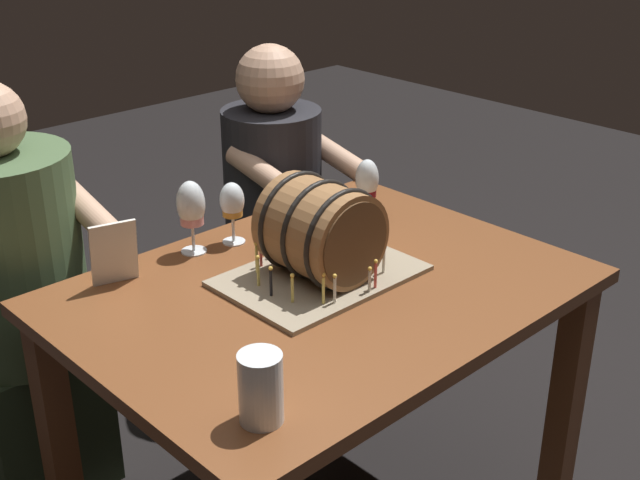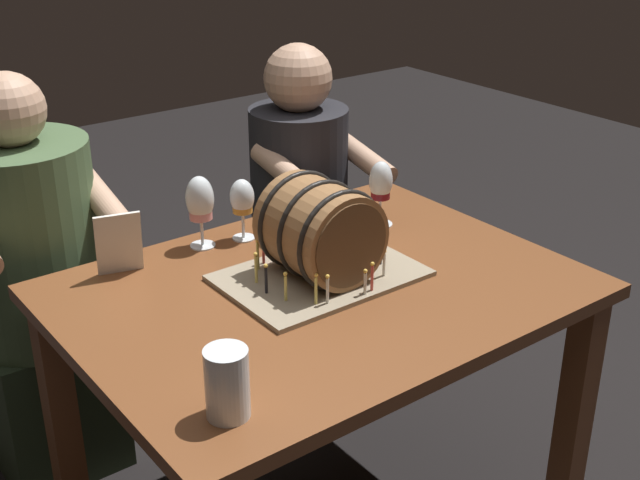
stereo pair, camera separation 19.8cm
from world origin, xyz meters
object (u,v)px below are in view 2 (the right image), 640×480
object	(u,v)px
wine_glass_amber	(242,200)
beer_pint	(227,387)
wine_glass_rose	(200,202)
menu_card	(119,243)
dining_table	(320,329)
person_seated_right	(300,229)
wine_glass_red	(381,184)
person_seated_left	(37,293)
barrel_cake	(320,235)

from	to	relation	value
wine_glass_amber	beer_pint	size ratio (longest dim) A/B	1.22
wine_glass_rose	menu_card	distance (m)	0.24
dining_table	wine_glass_amber	size ratio (longest dim) A/B	7.09
wine_glass_amber	person_seated_right	world-z (taller)	person_seated_right
dining_table	beer_pint	world-z (taller)	beer_pint
wine_glass_red	person_seated_left	xyz separation A→B (m)	(-0.80, 0.52, -0.29)
wine_glass_red	wine_glass_amber	bearing A→B (deg)	156.92
wine_glass_red	person_seated_left	distance (m)	1.00
beer_pint	person_seated_right	distance (m)	1.38
barrel_cake	wine_glass_rose	bearing A→B (deg)	112.10
barrel_cake	wine_glass_red	size ratio (longest dim) A/B	2.53
beer_pint	menu_card	distance (m)	0.65
dining_table	wine_glass_rose	world-z (taller)	wine_glass_rose
barrel_cake	menu_card	xyz separation A→B (m)	(-0.37, 0.31, -0.03)
wine_glass_rose	menu_card	bearing A→B (deg)	-175.53
dining_table	wine_glass_amber	xyz separation A→B (m)	(0.00, 0.34, 0.23)
wine_glass_amber	person_seated_left	xyz separation A→B (m)	(-0.45, 0.37, -0.29)
wine_glass_rose	wine_glass_amber	size ratio (longest dim) A/B	1.16
wine_glass_red	beer_pint	bearing A→B (deg)	-148.00
menu_card	person_seated_left	xyz separation A→B (m)	(-0.10, 0.36, -0.26)
barrel_cake	wine_glass_amber	bearing A→B (deg)	94.23
barrel_cake	wine_glass_rose	distance (m)	0.36
wine_glass_red	beer_pint	world-z (taller)	wine_glass_red
wine_glass_red	beer_pint	xyz separation A→B (m)	(-0.79, -0.49, -0.06)
wine_glass_red	wine_glass_rose	distance (m)	0.49
beer_pint	wine_glass_rose	bearing A→B (deg)	63.66
person_seated_left	barrel_cake	bearing A→B (deg)	-54.91
barrel_cake	wine_glass_red	xyz separation A→B (m)	(0.33, 0.16, 0.01)
beer_pint	barrel_cake	bearing A→B (deg)	35.94
wine_glass_red	wine_glass_amber	distance (m)	0.38
barrel_cake	beer_pint	size ratio (longest dim) A/B	3.40
dining_table	wine_glass_rose	size ratio (longest dim) A/B	6.13
wine_glass_rose	beer_pint	distance (m)	0.75
person_seated_right	dining_table	bearing A→B (deg)	-122.61
wine_glass_rose	beer_pint	bearing A→B (deg)	-116.34
wine_glass_red	wine_glass_rose	size ratio (longest dim) A/B	0.95
wine_glass_rose	person_seated_left	size ratio (longest dim) A/B	0.16
wine_glass_amber	person_seated_left	size ratio (longest dim) A/B	0.14
menu_card	person_seated_right	world-z (taller)	person_seated_right
wine_glass_red	person_seated_right	bearing A→B (deg)	78.80
beer_pint	menu_card	world-z (taller)	menu_card
wine_glass_rose	menu_card	world-z (taller)	wine_glass_rose
barrel_cake	wine_glass_rose	size ratio (longest dim) A/B	2.40
dining_table	menu_card	bearing A→B (deg)	135.44
wine_glass_amber	beer_pint	xyz separation A→B (m)	(-0.44, -0.64, -0.05)
dining_table	wine_glass_amber	distance (m)	0.41
wine_glass_amber	person_seated_right	bearing A→B (deg)	39.30
beer_pint	wine_glass_amber	bearing A→B (deg)	55.50
dining_table	menu_card	distance (m)	0.53
beer_pint	person_seated_left	world-z (taller)	person_seated_left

